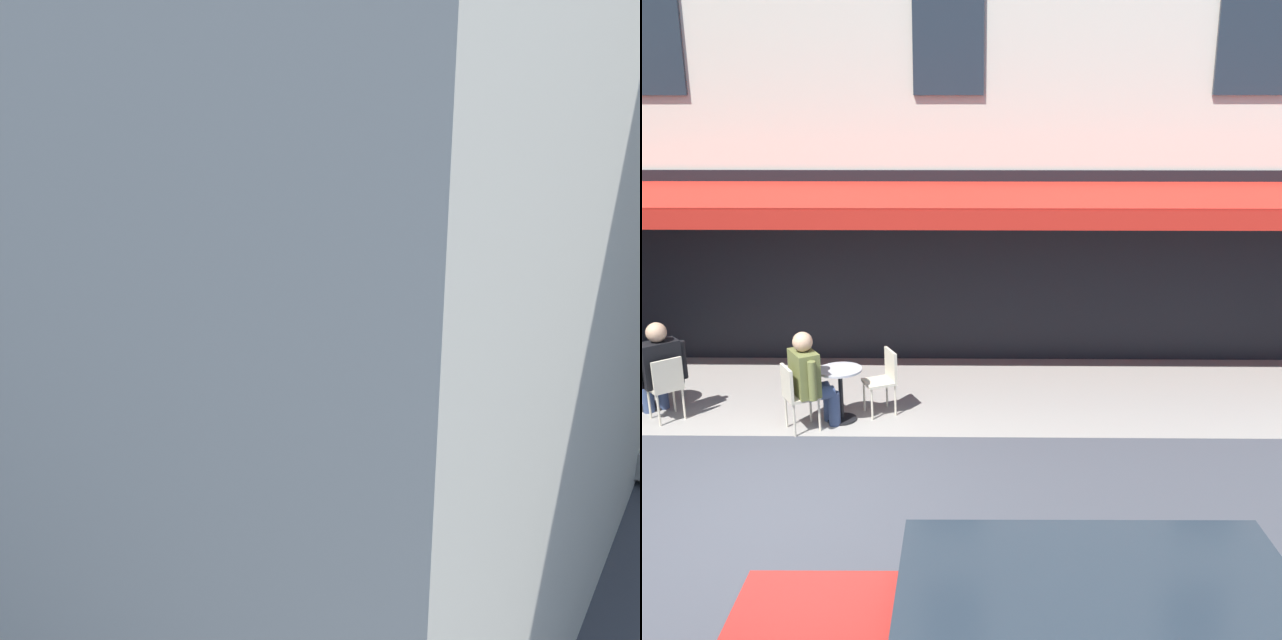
# 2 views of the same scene
# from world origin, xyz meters

# --- Properties ---
(ground_plane) EXTENTS (70.00, 70.00, 0.00)m
(ground_plane) POSITION_xyz_m (0.00, 0.00, 0.00)
(ground_plane) COLOR #42444C
(sidewalk_cafe_terrace) EXTENTS (20.50, 3.20, 0.01)m
(sidewalk_cafe_terrace) POSITION_xyz_m (-3.25, -3.40, 0.00)
(sidewalk_cafe_terrace) COLOR gray
(sidewalk_cafe_terrace) RESTS_ON ground_plane
(cafe_table_near_entrance) EXTENTS (0.60, 0.60, 0.75)m
(cafe_table_near_entrance) POSITION_xyz_m (-0.26, -2.32, 0.49)
(cafe_table_near_entrance) COLOR black
(cafe_table_near_entrance) RESTS_ON ground_plane
(cafe_chair_cream_near_door) EXTENTS (0.55, 0.55, 0.91)m
(cafe_chair_cream_near_door) POSITION_xyz_m (0.27, -1.98, 0.55)
(cafe_chair_cream_near_door) COLOR beige
(cafe_chair_cream_near_door) RESTS_ON ground_plane
(cafe_chair_cream_corner_right) EXTENTS (0.54, 0.54, 0.91)m
(cafe_chair_cream_corner_right) POSITION_xyz_m (-0.83, -2.60, 0.55)
(cafe_chair_cream_corner_right) COLOR beige
(cafe_chair_cream_corner_right) RESTS_ON ground_plane
(cafe_table_streetside) EXTENTS (0.60, 0.60, 0.75)m
(cafe_table_streetside) POSITION_xyz_m (2.53, -2.74, 0.49)
(cafe_table_streetside) COLOR black
(cafe_table_streetside) RESTS_ON ground_plane
(cafe_chair_cream_corner_left) EXTENTS (0.57, 0.57, 0.91)m
(cafe_chair_cream_corner_left) POSITION_xyz_m (2.10, -2.28, 0.55)
(cafe_chair_cream_corner_left) COLOR beige
(cafe_chair_cream_corner_left) RESTS_ON ground_plane
(seated_patron_in_olive) EXTENTS (0.67, 0.65, 1.34)m
(seated_patron_in_olive) POSITION_xyz_m (0.09, -2.10, 0.71)
(seated_patron_in_olive) COLOR navy
(seated_patron_in_olive) RESTS_ON ground_plane
(seated_companion_in_black) EXTENTS (0.68, 0.69, 1.37)m
(seated_companion_in_black) POSITION_xyz_m (2.25, -2.44, 0.73)
(seated_companion_in_black) COLOR navy
(seated_companion_in_black) RESTS_ON ground_plane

